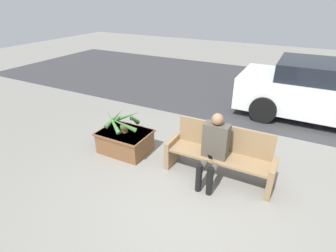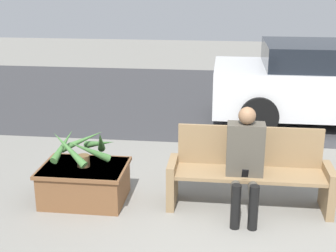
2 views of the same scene
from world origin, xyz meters
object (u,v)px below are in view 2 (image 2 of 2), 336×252
person_seated (245,159)px  potted_plant (84,146)px  planter_box (85,182)px  parked_car (328,83)px  bench (249,171)px

person_seated → potted_plant: person_seated is taller
planter_box → potted_plant: potted_plant is taller
potted_plant → parked_car: 4.92m
potted_plant → parked_car: parked_car is taller
person_seated → planter_box: (-1.84, 0.07, -0.41)m
planter_box → person_seated: bearing=-2.3°
person_seated → parked_car: (1.58, 3.65, 0.07)m
potted_plant → parked_car: bearing=46.2°
bench → person_seated: 0.30m
planter_box → parked_car: bearing=46.3°
person_seated → potted_plant: size_ratio=1.59×
parked_car → potted_plant: bearing=-133.8°
potted_plant → parked_car: size_ratio=0.19×
parked_car → planter_box: bearing=-133.7°
bench → potted_plant: size_ratio=2.41×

